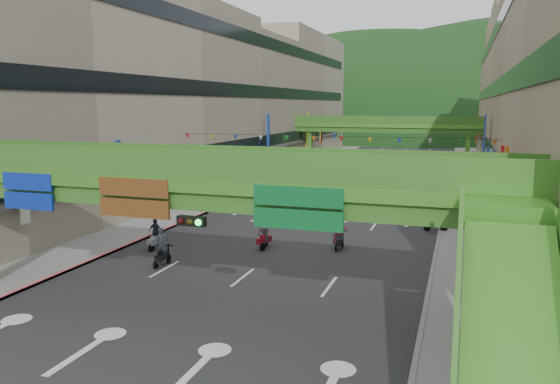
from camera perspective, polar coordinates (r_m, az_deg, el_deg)
name	(u,v)px	position (r m, az deg, el deg)	size (l,w,h in m)	color
road_slab	(367,180)	(64.10, 9.08, 1.23)	(18.00, 140.00, 0.02)	#28282B
sidewalk_left	(277,176)	(66.74, -0.28, 1.72)	(4.00, 140.00, 0.15)	gray
sidewalk_right	(467,184)	(63.28, 18.95, 0.81)	(4.00, 140.00, 0.15)	gray
curb_left	(292,176)	(66.16, 1.28, 1.66)	(0.20, 140.00, 0.18)	#CC5959
curb_right	(449,183)	(63.28, 17.23, 0.91)	(0.20, 140.00, 0.18)	gray
building_row_left	(217,98)	(69.13, -6.62, 9.71)	(12.80, 95.00, 19.00)	#9E937F
building_row_right	(553,97)	(63.29, 26.67, 8.87)	(12.80, 95.00, 19.00)	gray
overpass_near	(197,199)	(20.61, -8.65, -0.74)	(28.00, 12.27, 7.10)	#4C9E2D
overpass_far	(386,128)	(78.42, 10.99, 6.57)	(28.00, 2.20, 7.10)	#4C9E2D
hill_left	(378,132)	(174.73, 10.15, 6.15)	(168.00, 140.00, 112.00)	#1C4419
hill_right	(510,131)	(193.44, 22.91, 5.85)	(208.00, 176.00, 128.00)	#1C4419
bunting_string	(327,139)	(43.97, 4.97, 5.53)	(26.00, 0.36, 0.47)	black
scooter_rider_near	(162,248)	(30.33, -12.25, -5.75)	(0.72, 1.60, 2.16)	black
scooter_rider_mid	(340,231)	(33.28, 6.25, -4.05)	(1.00, 1.59, 2.19)	black
scooter_rider_left	(155,234)	(33.86, -12.90, -4.34)	(0.94, 1.60, 1.91)	#95979D
scooter_rider_far	(264,234)	(33.23, -1.68, -4.43)	(0.80, 1.59, 1.83)	maroon
parked_scooter_row	(438,213)	(43.48, 16.23, -2.07)	(1.60, 9.35, 1.08)	black
car_silver	(327,182)	(56.86, 4.98, 1.03)	(1.50, 4.31, 1.42)	#A2A1A8
car_yellow	(411,156)	(88.04, 13.52, 3.71)	(1.76, 4.38, 1.49)	gold
pedestrian_red	(491,238)	(34.67, 21.21, -4.51)	(0.87, 0.68, 1.79)	#C40A05
pedestrian_dark	(501,283)	(26.69, 22.07, -8.84)	(0.90, 0.38, 1.54)	black
pedestrian_blue	(501,281)	(26.52, 22.10, -8.63)	(0.85, 0.55, 1.83)	#334051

